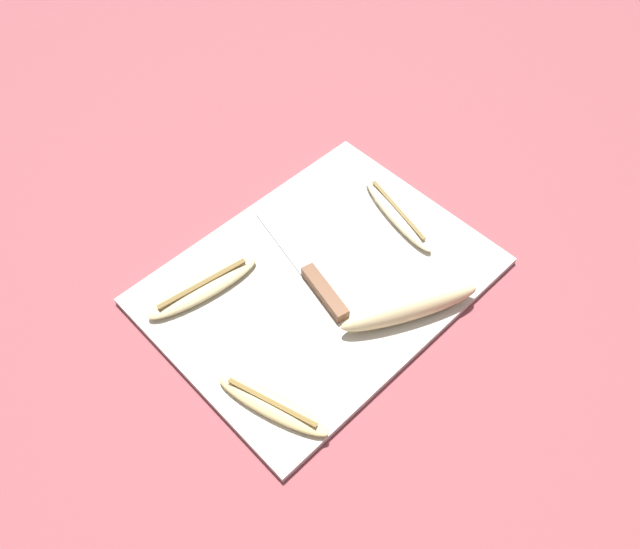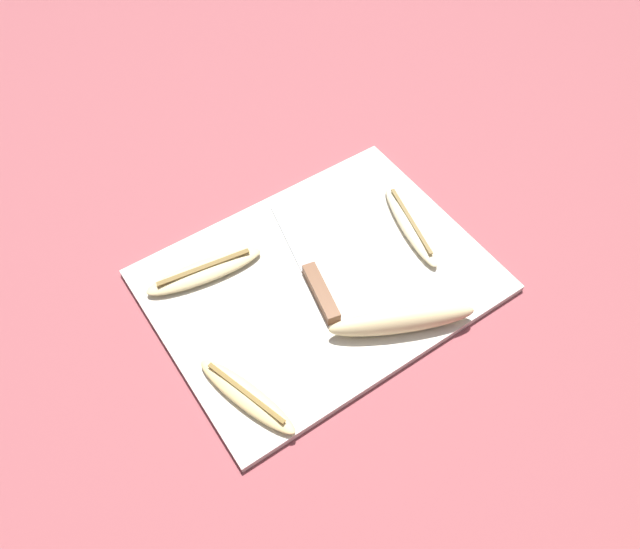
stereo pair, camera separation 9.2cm
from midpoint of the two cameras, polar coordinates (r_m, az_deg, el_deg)
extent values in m
plane|color=#93474C|center=(0.94, 2.80, -0.98)|extent=(4.00, 4.00, 0.00)
cube|color=beige|center=(0.93, 2.82, -0.77)|extent=(0.48, 0.37, 0.01)
cube|color=brown|center=(0.90, 3.01, -1.89)|extent=(0.04, 0.10, 0.02)
cube|color=#B7BABF|center=(0.98, 0.12, 3.32)|extent=(0.05, 0.14, 0.00)
ellipsoid|color=beige|center=(1.00, 10.91, 4.31)|extent=(0.07, 0.18, 0.02)
cube|color=olive|center=(0.99, 11.01, 4.69)|extent=(0.04, 0.14, 0.00)
ellipsoid|color=beige|center=(0.93, -7.76, 0.11)|extent=(0.18, 0.07, 0.02)
cube|color=brown|center=(0.93, -7.83, 0.48)|extent=(0.14, 0.03, 0.00)
ellipsoid|color=beige|center=(0.88, 10.50, -4.33)|extent=(0.20, 0.12, 0.04)
ellipsoid|color=#EDD689|center=(0.83, -3.53, -11.25)|extent=(0.08, 0.17, 0.02)
cube|color=olive|center=(0.82, -3.56, -10.97)|extent=(0.04, 0.13, 0.00)
camera|label=1|loc=(0.05, -87.13, 3.96)|focal=35.00mm
camera|label=2|loc=(0.05, 92.87, -3.96)|focal=35.00mm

